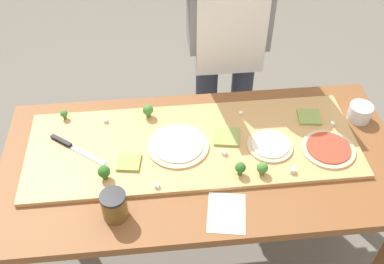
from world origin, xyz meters
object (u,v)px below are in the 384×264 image
(pizza_whole_white_garlic, at_px, (270,146))
(pizza_slice_near_left, at_px, (309,117))
(chefs_knife, at_px, (70,146))
(cheese_crumble_b, at_px, (333,124))
(cheese_crumble_d, at_px, (241,113))
(cheese_crumble_f, at_px, (106,121))
(broccoli_floret_back_right, at_px, (240,168))
(broccoli_floret_back_mid, at_px, (148,110))
(cheese_crumble_c, at_px, (224,153))
(pizza_slice_far_left, at_px, (129,162))
(pizza_whole_cheese_artichoke, at_px, (178,145))
(broccoli_floret_front_left, at_px, (64,114))
(flour_cup, at_px, (360,113))
(cook_center, at_px, (229,27))
(pizza_slice_near_right, at_px, (227,137))
(prep_table, at_px, (202,172))
(broccoli_floret_front_right, at_px, (104,172))
(sauce_jar, at_px, (114,206))
(recipe_note, at_px, (227,213))
(pizza_whole_tomato_red, at_px, (328,149))
(cheese_crumble_a, at_px, (157,186))
(broccoli_floret_front_mid, at_px, (262,168))
(cheese_crumble_e, at_px, (293,170))

(pizza_whole_white_garlic, relative_size, pizza_slice_near_left, 1.97)
(chefs_knife, xyz_separation_m, pizza_slice_near_left, (1.06, 0.07, 0.00))
(cheese_crumble_b, relative_size, cheese_crumble_d, 1.21)
(cheese_crumble_f, bearing_deg, broccoli_floret_back_right, -33.66)
(broccoli_floret_back_mid, distance_m, cheese_crumble_c, 0.41)
(pizza_slice_far_left, xyz_separation_m, broccoli_floret_back_mid, (0.09, 0.28, 0.03))
(pizza_whole_white_garlic, distance_m, pizza_whole_cheese_artichoke, 0.39)
(broccoli_floret_front_left, distance_m, flour_cup, 1.34)
(pizza_slice_near_left, distance_m, cook_center, 0.60)
(cook_center, bearing_deg, pizza_slice_near_right, -98.87)
(prep_table, bearing_deg, chefs_knife, 170.26)
(pizza_whole_white_garlic, distance_m, broccoli_floret_front_right, 0.70)
(pizza_whole_white_garlic, bearing_deg, sauce_jar, -157.08)
(pizza_slice_far_left, height_order, recipe_note, pizza_slice_far_left)
(chefs_knife, height_order, pizza_whole_cheese_artichoke, same)
(prep_table, relative_size, pizza_slice_near_right, 15.45)
(pizza_slice_far_left, distance_m, broccoli_floret_front_right, 0.12)
(broccoli_floret_front_right, bearing_deg, prep_table, 13.18)
(pizza_whole_tomato_red, xyz_separation_m, flour_cup, (0.21, 0.20, 0.01))
(pizza_slice_near_left, relative_size, flour_cup, 0.94)
(pizza_slice_near_left, height_order, cheese_crumble_a, cheese_crumble_a)
(broccoli_floret_front_left, bearing_deg, pizza_whole_cheese_artichoke, -24.65)
(chefs_knife, bearing_deg, cheese_crumble_c, -9.61)
(pizza_whole_tomato_red, bearing_deg, broccoli_floret_front_right, -176.28)
(broccoli_floret_front_mid, distance_m, sauce_jar, 0.59)
(cook_center, bearing_deg, cheese_crumble_d, -90.10)
(pizza_whole_tomato_red, height_order, cheese_crumble_c, cheese_crumble_c)
(pizza_whole_white_garlic, xyz_separation_m, cheese_crumble_e, (0.06, -0.15, 0.00))
(pizza_whole_cheese_artichoke, xyz_separation_m, pizza_slice_far_left, (-0.21, -0.08, -0.00))
(pizza_slice_near_left, xyz_separation_m, broccoli_floret_front_right, (-0.91, -0.26, 0.03))
(pizza_slice_near_right, relative_size, cheese_crumble_a, 6.96)
(sauce_jar, bearing_deg, recipe_note, -4.39)
(broccoli_floret_front_mid, distance_m, cheese_crumble_a, 0.42)
(broccoli_floret_back_right, bearing_deg, recipe_note, -115.16)
(pizza_whole_cheese_artichoke, height_order, pizza_slice_near_left, pizza_whole_cheese_artichoke)
(cheese_crumble_a, relative_size, sauce_jar, 0.13)
(pizza_slice_far_left, relative_size, broccoli_floret_back_right, 1.50)
(pizza_whole_white_garlic, xyz_separation_m, pizza_slice_far_left, (-0.59, -0.03, -0.00))
(prep_table, xyz_separation_m, broccoli_floret_front_right, (-0.40, -0.09, 0.16))
(chefs_knife, distance_m, cheese_crumble_a, 0.44)
(cheese_crumble_c, distance_m, flour_cup, 0.67)
(broccoli_floret_front_mid, distance_m, cook_center, 0.80)
(prep_table, relative_size, chefs_knife, 6.87)
(cheese_crumble_f, height_order, recipe_note, cheese_crumble_f)
(chefs_knife, bearing_deg, cheese_crumble_a, -35.73)
(cheese_crumble_c, bearing_deg, cheese_crumble_a, -152.64)
(pizza_slice_far_left, bearing_deg, cheese_crumble_a, -51.46)
(pizza_slice_near_right, xyz_separation_m, cheese_crumble_f, (-0.52, 0.15, 0.00))
(chefs_knife, height_order, pizza_whole_tomato_red, same)
(cheese_crumble_e, height_order, cook_center, cook_center)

